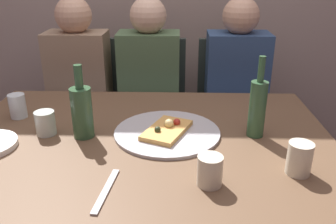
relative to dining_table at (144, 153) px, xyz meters
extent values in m
cube|color=brown|center=(0.00, 0.00, 0.05)|extent=(1.45, 1.01, 0.04)
cylinder|color=brown|center=(-0.66, 0.45, -0.31)|extent=(0.06, 0.06, 0.69)
cylinder|color=brown|center=(0.66, 0.45, -0.31)|extent=(0.06, 0.06, 0.69)
cylinder|color=#ADADB2|center=(0.09, 0.03, 0.08)|extent=(0.41, 0.41, 0.01)
cube|color=tan|center=(0.09, 0.02, 0.09)|extent=(0.21, 0.25, 0.02)
sphere|color=#EAD184|center=(0.10, 0.04, 0.11)|extent=(0.04, 0.04, 0.04)
sphere|color=#2D381E|center=(0.05, -0.01, 0.11)|extent=(0.02, 0.02, 0.02)
sphere|color=#B22D23|center=(0.13, 0.06, 0.11)|extent=(0.03, 0.03, 0.03)
cylinder|color=#2D5133|center=(-0.23, 0.00, 0.17)|extent=(0.08, 0.08, 0.19)
cylinder|color=#2D5133|center=(-0.23, 0.00, 0.31)|extent=(0.03, 0.03, 0.09)
cylinder|color=#2D5133|center=(0.43, 0.03, 0.18)|extent=(0.06, 0.06, 0.22)
cylinder|color=#2D5133|center=(0.43, 0.03, 0.34)|extent=(0.02, 0.02, 0.10)
cylinder|color=silver|center=(-0.56, 0.17, 0.12)|extent=(0.07, 0.07, 0.10)
cylinder|color=beige|center=(0.51, -0.24, 0.12)|extent=(0.08, 0.08, 0.11)
cylinder|color=#B7C6BC|center=(-0.38, 0.01, 0.12)|extent=(0.08, 0.08, 0.09)
cylinder|color=beige|center=(0.23, -0.31, 0.12)|extent=(0.08, 0.08, 0.09)
cube|color=#B7B7BC|center=(-0.08, -0.35, 0.08)|extent=(0.04, 0.22, 0.01)
cube|color=#2D3833|center=(-0.47, 0.83, -0.20)|extent=(0.44, 0.44, 0.05)
cube|color=#2D3833|center=(-0.47, 1.03, 0.02)|extent=(0.44, 0.04, 0.45)
cylinder|color=#2D3833|center=(-0.28, 0.64, -0.44)|extent=(0.04, 0.04, 0.42)
cylinder|color=#2D3833|center=(-0.66, 0.64, -0.44)|extent=(0.04, 0.04, 0.42)
cylinder|color=#2D3833|center=(-0.28, 1.02, -0.44)|extent=(0.04, 0.04, 0.42)
cylinder|color=#2D3833|center=(-0.66, 1.02, -0.44)|extent=(0.04, 0.04, 0.42)
cube|color=#2D3833|center=(-0.05, 0.83, -0.20)|extent=(0.44, 0.44, 0.05)
cube|color=#2D3833|center=(-0.05, 1.03, 0.02)|extent=(0.44, 0.04, 0.45)
cylinder|color=#2D3833|center=(0.14, 0.64, -0.44)|extent=(0.04, 0.04, 0.42)
cylinder|color=#2D3833|center=(-0.24, 0.64, -0.44)|extent=(0.04, 0.04, 0.42)
cylinder|color=#2D3833|center=(0.14, 1.02, -0.44)|extent=(0.04, 0.04, 0.42)
cylinder|color=#2D3833|center=(-0.24, 1.02, -0.44)|extent=(0.04, 0.04, 0.42)
cube|color=#2D3833|center=(0.48, 0.83, -0.20)|extent=(0.44, 0.44, 0.05)
cube|color=#2D3833|center=(0.48, 1.03, 0.02)|extent=(0.44, 0.04, 0.45)
cylinder|color=#2D3833|center=(0.67, 0.64, -0.44)|extent=(0.04, 0.04, 0.42)
cylinder|color=#2D3833|center=(0.29, 0.64, -0.44)|extent=(0.04, 0.04, 0.42)
cylinder|color=#2D3833|center=(0.67, 1.02, -0.44)|extent=(0.04, 0.04, 0.42)
cylinder|color=#2D3833|center=(0.29, 1.02, -0.44)|extent=(0.04, 0.04, 0.42)
cube|color=#937A60|center=(-0.47, 0.85, 0.06)|extent=(0.36, 0.22, 0.52)
sphere|color=tan|center=(-0.47, 0.85, 0.41)|extent=(0.21, 0.21, 0.21)
cylinder|color=#3B3026|center=(-0.39, 0.65, -0.20)|extent=(0.12, 0.40, 0.12)
cylinder|color=#3B3026|center=(-0.55, 0.65, -0.20)|extent=(0.12, 0.40, 0.12)
cylinder|color=#3B3026|center=(-0.39, 0.45, -0.43)|extent=(0.11, 0.11, 0.45)
cylinder|color=#3B3026|center=(-0.55, 0.45, -0.43)|extent=(0.11, 0.11, 0.45)
cube|color=#4C6B47|center=(-0.05, 0.85, 0.06)|extent=(0.36, 0.22, 0.52)
sphere|color=beige|center=(-0.05, 0.85, 0.41)|extent=(0.21, 0.21, 0.21)
cylinder|color=black|center=(0.03, 0.65, -0.20)|extent=(0.12, 0.40, 0.12)
cylinder|color=black|center=(-0.13, 0.65, -0.20)|extent=(0.12, 0.40, 0.12)
cylinder|color=black|center=(0.03, 0.45, -0.43)|extent=(0.11, 0.11, 0.45)
cylinder|color=black|center=(-0.13, 0.45, -0.43)|extent=(0.11, 0.11, 0.45)
cube|color=navy|center=(0.48, 0.85, 0.06)|extent=(0.36, 0.22, 0.52)
sphere|color=tan|center=(0.48, 0.85, 0.41)|extent=(0.21, 0.21, 0.21)
cylinder|color=black|center=(0.56, 0.65, -0.20)|extent=(0.12, 0.40, 0.12)
cylinder|color=black|center=(0.40, 0.65, -0.20)|extent=(0.12, 0.40, 0.12)
cylinder|color=black|center=(0.56, 0.45, -0.43)|extent=(0.11, 0.11, 0.45)
cylinder|color=black|center=(0.40, 0.45, -0.43)|extent=(0.11, 0.11, 0.45)
camera|label=1|loc=(0.13, -1.21, 0.69)|focal=38.03mm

